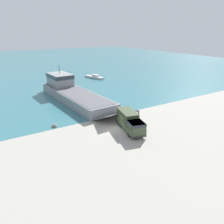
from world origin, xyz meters
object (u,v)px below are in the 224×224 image
Objects in this scene: landing_craft at (71,91)px; military_truck at (130,121)px; mooring_bollard at (139,112)px; soldier_on_ramp at (136,120)px; moored_boat_a at (95,77)px.

landing_craft reaches higher than military_truck.
soldier_on_ramp is at bearing -133.64° from mooring_bollard.
moored_boat_a is at bearing 46.13° from landing_craft.
soldier_on_ramp reaches higher than moored_boat_a.
military_truck is 8.61m from mooring_bollard.
moored_boat_a reaches higher than mooring_bollard.
landing_craft is 3.80× the size of moored_boat_a.
landing_craft is 26.58m from moored_boat_a.
military_truck is at bearing -128.02° from moored_boat_a.
military_truck is at bearing -138.92° from mooring_bollard.
soldier_on_ramp is (2.43, 1.41, -0.71)m from military_truck.
landing_craft is 22.82m from soldier_on_ramp.
military_truck is 10.61× the size of mooring_bollard.
military_truck reaches higher than soldier_on_ramp.
military_truck reaches higher than moored_boat_a.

